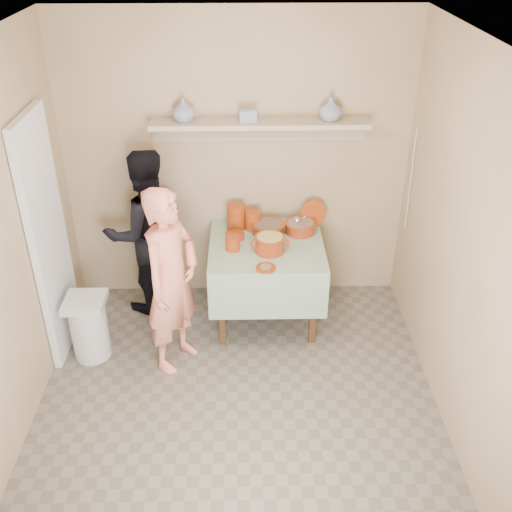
{
  "coord_description": "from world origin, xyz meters",
  "views": [
    {
      "loc": [
        0.07,
        -3.15,
        3.26
      ],
      "look_at": [
        0.15,
        0.75,
        0.95
      ],
      "focal_mm": 42.0,
      "sensor_mm": 36.0,
      "label": 1
    }
  ],
  "objects_px": {
    "person_helper": "(146,233)",
    "serving_table": "(266,255)",
    "cazuela_rice": "(270,243)",
    "trash_bin": "(89,327)",
    "person_cook": "(172,281)"
  },
  "relations": [
    {
      "from": "person_helper",
      "to": "trash_bin",
      "type": "relative_size",
      "value": 2.73
    },
    {
      "from": "person_helper",
      "to": "trash_bin",
      "type": "distance_m",
      "value": 0.96
    },
    {
      "from": "serving_table",
      "to": "cazuela_rice",
      "type": "distance_m",
      "value": 0.25
    },
    {
      "from": "person_cook",
      "to": "trash_bin",
      "type": "relative_size",
      "value": 2.75
    },
    {
      "from": "person_helper",
      "to": "serving_table",
      "type": "distance_m",
      "value": 1.08
    },
    {
      "from": "person_cook",
      "to": "cazuela_rice",
      "type": "xyz_separation_m",
      "value": [
        0.77,
        0.45,
        0.08
      ]
    },
    {
      "from": "serving_table",
      "to": "cazuela_rice",
      "type": "relative_size",
      "value": 2.95
    },
    {
      "from": "person_helper",
      "to": "serving_table",
      "type": "bearing_deg",
      "value": 145.05
    },
    {
      "from": "person_helper",
      "to": "cazuela_rice",
      "type": "xyz_separation_m",
      "value": [
        1.07,
        -0.35,
        0.08
      ]
    },
    {
      "from": "person_helper",
      "to": "person_cook",
      "type": "bearing_deg",
      "value": 87.05
    },
    {
      "from": "cazuela_rice",
      "to": "person_cook",
      "type": "bearing_deg",
      "value": -149.87
    },
    {
      "from": "person_helper",
      "to": "cazuela_rice",
      "type": "bearing_deg",
      "value": 138.09
    },
    {
      "from": "trash_bin",
      "to": "serving_table",
      "type": "bearing_deg",
      "value": 19.31
    },
    {
      "from": "person_helper",
      "to": "serving_table",
      "type": "height_order",
      "value": "person_helper"
    },
    {
      "from": "person_helper",
      "to": "serving_table",
      "type": "relative_size",
      "value": 1.57
    }
  ]
}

